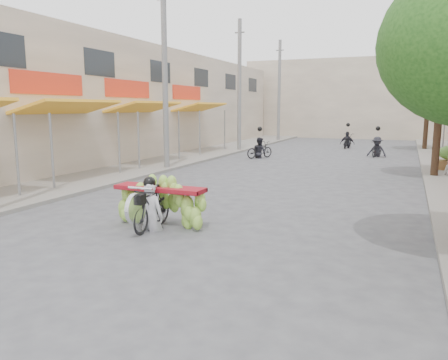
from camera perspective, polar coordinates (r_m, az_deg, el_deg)
ground at (r=6.94m, az=-19.06°, el=-14.20°), size 120.00×120.00×0.00m
sidewalk_left at (r=22.87m, az=-7.16°, el=2.69°), size 4.00×60.00×0.12m
shophouse_row_left at (r=24.80m, az=-18.70°, el=9.60°), size 9.77×40.00×6.00m
far_building at (r=42.91m, az=17.22°, el=10.07°), size 20.00×6.00×7.00m
utility_pole_mid at (r=19.36m, az=-7.72°, el=13.22°), size 0.60×0.24×8.00m
utility_pole_far at (r=27.50m, az=2.03°, el=12.16°), size 0.60×0.24×8.00m
utility_pole_back at (r=36.04m, az=7.21°, el=11.45°), size 0.60×0.24×8.00m
street_tree_mid at (r=18.74m, az=26.55°, el=11.72°), size 3.40×3.40×5.25m
street_tree_far at (r=30.71m, az=25.17°, el=10.55°), size 3.40×3.40×5.25m
banana_motorbike at (r=10.04m, az=-8.99°, el=-2.39°), size 2.20×1.83×2.03m
bg_motorbike_a at (r=23.84m, az=4.67°, el=4.66°), size 1.35×1.68×1.95m
bg_motorbike_b at (r=25.78m, az=19.39°, el=4.79°), size 1.16×1.62×1.95m
bg_motorbike_c at (r=30.71m, az=15.84°, el=5.47°), size 1.02×1.77×1.95m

